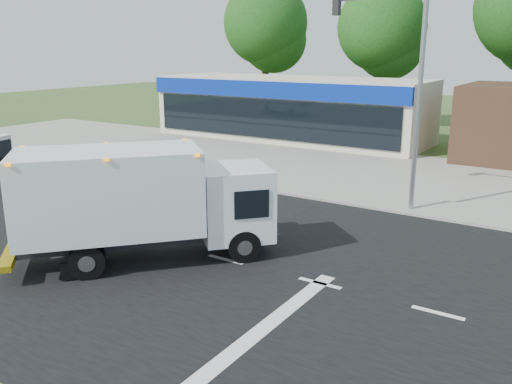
{
  "coord_description": "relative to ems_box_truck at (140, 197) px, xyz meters",
  "views": [
    {
      "loc": [
        8.57,
        -11.75,
        5.91
      ],
      "look_at": [
        0.08,
        1.49,
        1.7
      ],
      "focal_mm": 38.0,
      "sensor_mm": 36.0,
      "label": 1
    }
  ],
  "objects": [
    {
      "name": "retail_strip_mall",
      "position": [
        -6.98,
        21.18,
        0.14
      ],
      "size": [
        18.0,
        6.2,
        4.0
      ],
      "color": "beige",
      "rests_on": "ground"
    },
    {
      "name": "background_trees",
      "position": [
        1.18,
        29.42,
        5.51
      ],
      "size": [
        36.77,
        7.39,
        12.1
      ],
      "color": "#332114",
      "rests_on": "ground"
    },
    {
      "name": "ground",
      "position": [
        2.02,
        1.25,
        -1.88
      ],
      "size": [
        120.0,
        120.0,
        0.0
      ],
      "primitive_type": "plane",
      "color": "#385123",
      "rests_on": "ground"
    },
    {
      "name": "ems_box_truck",
      "position": [
        0.0,
        0.0,
        0.0
      ],
      "size": [
        6.59,
        6.95,
        3.25
      ],
      "rotation": [
        0.0,
        0.0,
        0.84
      ],
      "color": "black",
      "rests_on": "ground"
    },
    {
      "name": "emergency_worker",
      "position": [
        -0.87,
        0.54,
        -1.01
      ],
      "size": [
        0.72,
        0.62,
        1.76
      ],
      "rotation": [
        0.0,
        0.0,
        0.47
      ],
      "color": "tan",
      "rests_on": "ground"
    },
    {
      "name": "lane_markings",
      "position": [
        3.37,
        -0.1,
        -1.86
      ],
      "size": [
        55.2,
        7.0,
        0.01
      ],
      "color": "silver",
      "rests_on": "road_asphalt"
    },
    {
      "name": "traffic_signal_pole",
      "position": [
        4.38,
        8.85,
        3.05
      ],
      "size": [
        3.51,
        0.25,
        8.0
      ],
      "color": "gray",
      "rests_on": "ground"
    },
    {
      "name": "parking_apron",
      "position": [
        2.02,
        15.25,
        -1.87
      ],
      "size": [
        60.0,
        9.0,
        0.02
      ],
      "primitive_type": "cube",
      "color": "gray",
      "rests_on": "ground"
    },
    {
      "name": "sidewalk",
      "position": [
        2.02,
        9.45,
        -1.82
      ],
      "size": [
        60.0,
        2.4,
        0.12
      ],
      "primitive_type": "cube",
      "color": "gray",
      "rests_on": "ground"
    },
    {
      "name": "road_asphalt",
      "position": [
        2.02,
        1.25,
        -1.87
      ],
      "size": [
        60.0,
        14.0,
        0.02
      ],
      "primitive_type": "cube",
      "color": "black",
      "rests_on": "ground"
    }
  ]
}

